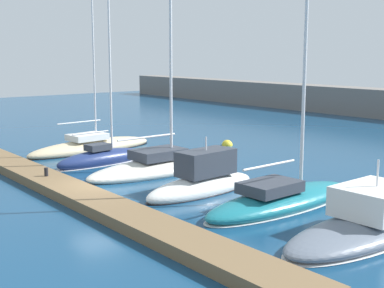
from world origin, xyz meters
name	(u,v)px	position (x,y,z in m)	size (l,w,h in m)	color
ground_plane	(98,194)	(0.00, 0.00, 0.00)	(120.00, 120.00, 0.00)	navy
dock_pier	(75,193)	(0.00, -1.23, 0.24)	(29.58, 1.95, 0.49)	brown
sailboat_sand_nearest	(91,147)	(-10.89, 5.41, 0.28)	(3.39, 10.15, 17.79)	beige
sailboat_navy_second	(102,158)	(-6.30, 3.71, 0.38)	(2.21, 6.47, 11.49)	navy
sailboat_ivory_third	(163,166)	(-2.27, 5.50, 0.33)	(3.45, 10.14, 16.86)	silver
motorboat_white_fourth	(203,182)	(2.85, 4.28, 0.49)	(2.65, 7.06, 3.17)	white
sailboat_teal_fifth	(281,198)	(7.04, 5.40, 0.37)	(2.99, 9.28, 15.72)	#19707F
motorboat_slate_sixth	(368,223)	(11.74, 5.06, 0.47)	(3.26, 9.03, 3.11)	slate
mooring_buoy_yellow	(227,145)	(-6.59, 14.38, 0.00)	(0.83, 0.83, 0.83)	yellow
dock_bollard	(46,172)	(-3.27, -1.23, 0.71)	(0.20, 0.20, 0.44)	black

